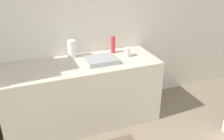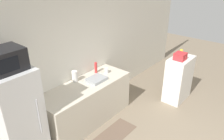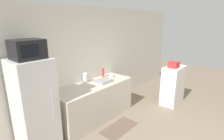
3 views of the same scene
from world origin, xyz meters
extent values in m
cube|color=silver|center=(0.00, 2.66, 1.30)|extent=(8.00, 0.06, 2.60)
cube|color=silver|center=(-1.56, 2.26, 0.85)|extent=(0.61, 0.61, 1.69)
cylinder|color=#B7B7BC|center=(-1.39, 1.94, 0.97)|extent=(0.02, 0.02, 0.59)
cube|color=black|center=(-1.56, 2.26, 1.85)|extent=(0.47, 0.41, 0.31)
cube|color=black|center=(-1.61, 2.05, 1.85)|extent=(0.26, 0.01, 0.19)
cube|color=beige|center=(-0.16, 2.26, 0.43)|extent=(1.99, 0.71, 0.86)
cube|color=#9EA3A8|center=(0.10, 2.21, 0.89)|extent=(0.38, 0.30, 0.06)
cylinder|color=red|center=(0.36, 2.47, 0.98)|extent=(0.06, 0.06, 0.24)
cylinder|color=silver|center=(0.49, 2.28, 0.92)|extent=(0.08, 0.08, 0.12)
cube|color=white|center=(1.84, 1.19, 0.54)|extent=(0.72, 0.42, 1.07)
cube|color=red|center=(1.72, 1.19, 1.15)|extent=(0.26, 0.23, 0.16)
cylinder|color=yellow|center=(2.13, 1.34, 1.12)|extent=(0.07, 0.07, 0.09)
cylinder|color=white|center=(-0.20, 2.52, 0.98)|extent=(0.11, 0.11, 0.23)
cube|color=brown|center=(-0.11, 1.55, 0.00)|extent=(0.87, 0.44, 0.01)
camera|label=1|loc=(-0.81, -0.54, 2.10)|focal=40.00mm
camera|label=2|loc=(-2.69, -0.53, 2.97)|focal=35.00mm
camera|label=3|loc=(-2.74, -0.54, 2.28)|focal=28.00mm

